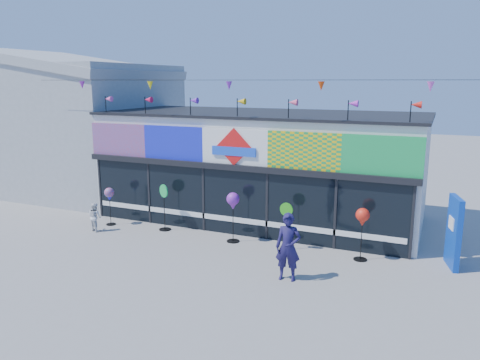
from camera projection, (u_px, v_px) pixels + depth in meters
The scene contains 11 objects.
ground at pixel (186, 270), 13.33m from camera, with size 80.00×80.00×0.00m, color gray.
kite_shop at pixel (261, 165), 18.23m from camera, with size 16.00×5.70×5.31m.
neighbour_building at pixel (78, 124), 22.85m from camera, with size 8.18×7.20×6.87m.
blue_sign at pixel (454, 232), 13.35m from camera, with size 0.40×1.04×2.07m.
spinner_0 at pixel (109, 195), 17.27m from camera, with size 0.36×0.36×1.42m.
spinner_1 at pixel (164, 206), 16.71m from camera, with size 0.45×0.43×1.68m.
spinner_2 at pixel (233, 203), 15.38m from camera, with size 0.43×0.43×1.69m.
spinner_3 at pixel (286, 225), 14.75m from camera, with size 0.43×0.39×1.54m.
spinner_4 at pixel (362, 219), 13.79m from camera, with size 0.41×0.41×1.61m.
adult_man at pixel (288, 247), 12.49m from camera, with size 0.68×0.44×1.85m, color #1B1645.
child at pixel (95, 217), 16.69m from camera, with size 0.50×0.29×1.03m, color silver.
Camera 1 is at (6.42, -10.85, 5.28)m, focal length 35.00 mm.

